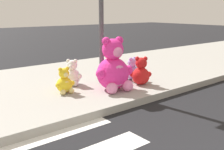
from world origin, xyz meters
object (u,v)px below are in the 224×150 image
Objects in this scene: plush_pink_large at (114,69)px; plush_red at (141,73)px; plush_yellow at (65,83)px; plush_lavender at (132,70)px; plush_white at (72,75)px; sign_pole at (101,10)px; plush_tan at (109,68)px.

plush_pink_large reaches higher than plush_red.
plush_lavender is (1.87, -0.05, 0.01)m from plush_yellow.
plush_white is 1.51m from plush_lavender.
plush_yellow is (-0.44, -0.45, -0.02)m from plush_white.
plush_tan is (0.59, 0.46, -1.48)m from sign_pole.
plush_red is 1.80m from plush_yellow.
sign_pole is 5.60× the size of plush_lavender.
sign_pole reaches higher than plush_red.
plush_lavender reaches higher than plush_yellow.
plush_yellow is 1.01× the size of plush_tan.
plush_white is (-1.27, 0.97, -0.02)m from plush_red.
sign_pole reaches higher than plush_yellow.
plush_tan is at bearing 108.69° from plush_lavender.
plush_red is at bearing -44.75° from sign_pole.
plush_pink_large is at bearing -25.74° from plush_yellow.
plush_lavender is at bearing -1.62° from plush_yellow.
plush_lavender is (0.92, 0.41, -0.23)m from plush_pink_large.
plush_yellow is at bearing 178.38° from plush_lavender.
plush_yellow is 1.87m from plush_lavender.
plush_lavender is at bearing 23.83° from plush_pink_large.
plush_red is at bearing -107.66° from plush_lavender.
plush_tan is (-0.07, 1.11, -0.05)m from plush_red.
plush_red is at bearing -86.53° from plush_tan.
sign_pole is at bearing 6.73° from plush_yellow.
plush_white is at bearing 152.55° from sign_pole.
sign_pole is 1.70m from plush_red.
plush_lavender is (1.42, -0.50, -0.01)m from plush_white.
plush_pink_large is 1.03m from plush_lavender.
plush_pink_large reaches higher than plush_yellow.
plush_white is 0.63m from plush_yellow.
sign_pole is 5.83× the size of plush_yellow.
sign_pole is 1.66m from plush_tan.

